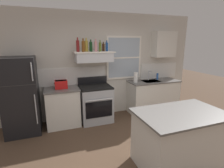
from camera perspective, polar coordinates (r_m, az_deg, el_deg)
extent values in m
plane|color=#4C3828|center=(3.17, 9.08, -24.91)|extent=(16.00, 16.00, 0.00)
cube|color=beige|center=(4.59, -3.79, 6.00)|extent=(5.40, 0.06, 2.70)
cube|color=silver|center=(4.41, -18.11, 2.12)|extent=(2.50, 0.02, 0.44)
cube|color=silver|center=(5.36, 15.25, 4.30)|extent=(1.20, 0.02, 0.44)
cube|color=white|center=(4.74, 4.00, 8.68)|extent=(1.00, 0.04, 1.15)
cube|color=#9EADBC|center=(4.72, 4.08, 8.66)|extent=(0.90, 0.01, 1.05)
cube|color=white|center=(4.72, 4.10, 8.66)|extent=(0.90, 0.02, 0.04)
cube|color=black|center=(4.19, -27.92, -3.58)|extent=(0.70, 0.68, 1.67)
cube|color=#333333|center=(3.78, -29.12, -0.51)|extent=(0.69, 0.00, 0.01)
cylinder|color=#A5A8AD|center=(3.87, -23.87, -7.71)|extent=(0.02, 0.02, 0.63)
cylinder|color=#A5A8AD|center=(3.67, -25.05, 3.72)|extent=(0.02, 0.02, 0.37)
cube|color=silver|center=(4.32, -15.94, -7.49)|extent=(0.76, 0.60, 0.88)
cube|color=#605E5B|center=(4.18, -16.36, -1.67)|extent=(0.79, 0.63, 0.03)
cube|color=red|center=(4.18, -16.52, -0.13)|extent=(0.28, 0.20, 0.19)
cube|color=black|center=(4.16, -16.60, 1.05)|extent=(0.24, 0.16, 0.01)
cube|color=black|center=(4.17, -18.53, 0.17)|extent=(0.02, 0.03, 0.02)
cube|color=#9EA0A5|center=(4.40, -5.41, -6.69)|extent=(0.76, 0.64, 0.87)
cube|color=black|center=(4.26, -5.54, -0.96)|extent=(0.76, 0.64, 0.04)
cube|color=black|center=(4.51, -6.49, 1.28)|extent=(0.76, 0.06, 0.18)
cube|color=black|center=(4.11, -4.25, -8.40)|extent=(0.65, 0.01, 0.40)
cylinder|color=silver|center=(3.99, -4.18, -5.26)|extent=(0.65, 0.03, 0.03)
cube|color=silver|center=(4.23, -6.11, 8.84)|extent=(0.88, 0.48, 0.22)
cube|color=#262628|center=(4.02, -5.31, 7.45)|extent=(0.75, 0.02, 0.04)
cube|color=white|center=(4.23, -6.16, 10.49)|extent=(0.96, 0.52, 0.02)
cylinder|color=maroon|center=(4.15, -11.26, 12.21)|extent=(0.07, 0.07, 0.26)
cylinder|color=maroon|center=(4.15, -11.37, 14.44)|extent=(0.03, 0.03, 0.06)
cylinder|color=brown|center=(4.11, -9.49, 12.16)|extent=(0.07, 0.07, 0.24)
cylinder|color=brown|center=(4.11, -9.57, 14.28)|extent=(0.03, 0.03, 0.06)
cylinder|color=#B29333|center=(4.24, -8.50, 12.30)|extent=(0.08, 0.08, 0.25)
cylinder|color=#B29333|center=(4.24, -8.57, 14.43)|extent=(0.03, 0.03, 0.06)
cylinder|color=#143819|center=(4.20, -7.01, 12.13)|extent=(0.07, 0.07, 0.22)
cylinder|color=#143819|center=(4.20, -7.07, 14.02)|extent=(0.03, 0.03, 0.06)
cylinder|color=#C67F84|center=(4.18, -5.38, 12.25)|extent=(0.07, 0.07, 0.23)
cylinder|color=#C67F84|center=(4.18, -5.43, 14.26)|extent=(0.03, 0.03, 0.06)
cylinder|color=#4C601E|center=(4.21, -3.94, 12.14)|extent=(0.06, 0.06, 0.21)
cylinder|color=#4C601E|center=(4.21, -3.97, 13.94)|extent=(0.03, 0.03, 0.05)
cylinder|color=#381E0F|center=(4.33, -2.87, 11.98)|extent=(0.06, 0.06, 0.18)
cylinder|color=#381E0F|center=(4.33, -2.89, 13.47)|extent=(0.03, 0.03, 0.04)
cylinder|color=#1E478C|center=(4.38, -1.72, 12.21)|extent=(0.07, 0.07, 0.21)
cylinder|color=#1E478C|center=(4.37, -1.73, 13.92)|extent=(0.03, 0.03, 0.05)
cube|color=silver|center=(5.10, 13.36, -4.06)|extent=(1.40, 0.60, 0.88)
cube|color=#605E5B|center=(4.98, 13.65, 0.93)|extent=(1.43, 0.63, 0.03)
cube|color=#B7BABC|center=(4.90, 12.81, 0.90)|extent=(0.48, 0.36, 0.01)
cylinder|color=silver|center=(4.99, 12.04, 2.87)|extent=(0.03, 0.03, 0.28)
cylinder|color=silver|center=(4.90, 12.60, 4.08)|extent=(0.02, 0.16, 0.02)
cylinder|color=white|center=(4.66, 7.86, 2.21)|extent=(0.11, 0.11, 0.27)
cylinder|color=blue|center=(5.14, 14.79, 2.45)|extent=(0.06, 0.06, 0.18)
cube|color=silver|center=(3.11, 21.31, -16.79)|extent=(1.32, 0.82, 0.88)
cube|color=#605E5B|center=(2.91, 22.10, -9.01)|extent=(1.40, 0.90, 0.03)
cube|color=silver|center=(5.17, 16.75, 12.46)|extent=(0.64, 0.32, 0.70)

